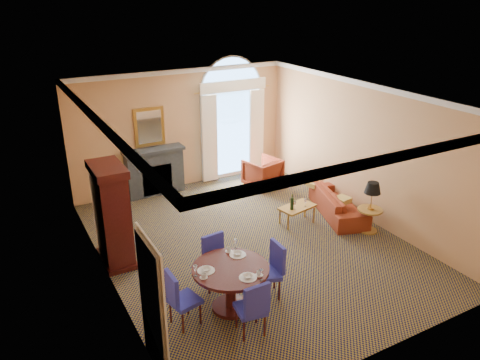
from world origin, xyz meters
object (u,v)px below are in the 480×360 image
armchair (262,173)px  side_table (371,201)px  coffee_table (297,207)px  armoire (112,217)px  sofa (338,203)px  dining_table (231,279)px

armchair → side_table: side_table is taller
armchair → coffee_table: bearing=65.1°
armoire → coffee_table: 4.17m
sofa → dining_table: bearing=134.5°
armoire → coffee_table: size_ratio=2.21×
armchair → coffee_table: (-0.46, -2.29, 0.02)m
coffee_table → side_table: side_table is taller
coffee_table → side_table: size_ratio=0.80×
coffee_table → side_table: bearing=-53.6°
sofa → coffee_table: bearing=104.0°
armoire → coffee_table: bearing=-5.8°
armoire → coffee_table: (4.11, -0.42, -0.58)m
armoire → dining_table: armoire is taller
sofa → side_table: bearing=-158.9°
coffee_table → dining_table: bearing=-155.4°
sofa → side_table: 1.11m
sofa → coffee_table: (-1.16, 0.09, 0.12)m
sofa → armchair: (-0.70, 2.38, 0.10)m
dining_table → sofa: size_ratio=0.63×
armchair → dining_table: bearing=39.5°
sofa → side_table: side_table is taller
coffee_table → armchair: bearing=67.1°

